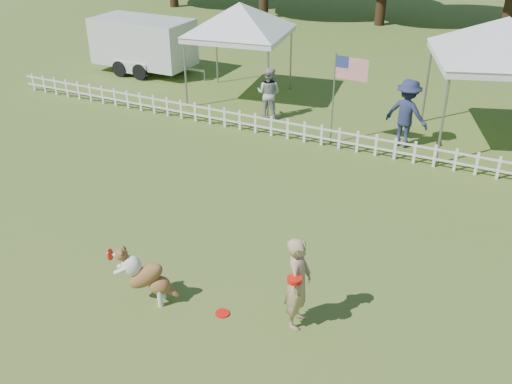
# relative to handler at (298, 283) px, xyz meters

# --- Properties ---
(ground) EXTENTS (120.00, 120.00, 0.00)m
(ground) POSITION_rel_handler_xyz_m (-1.93, -0.12, -0.80)
(ground) COLOR #476820
(ground) RESTS_ON ground
(picket_fence) EXTENTS (22.00, 0.08, 0.60)m
(picket_fence) POSITION_rel_handler_xyz_m (-1.93, 6.88, -0.50)
(picket_fence) COLOR white
(picket_fence) RESTS_ON ground
(handler) EXTENTS (0.46, 0.63, 1.61)m
(handler) POSITION_rel_handler_xyz_m (0.00, 0.00, 0.00)
(handler) COLOR tan
(handler) RESTS_ON ground
(dog) EXTENTS (1.08, 0.67, 1.06)m
(dog) POSITION_rel_handler_xyz_m (-2.45, -0.62, -0.27)
(dog) COLOR brown
(dog) RESTS_ON ground
(frisbee_on_turf) EXTENTS (0.31, 0.31, 0.02)m
(frisbee_on_turf) POSITION_rel_handler_xyz_m (-1.18, -0.35, -0.79)
(frisbee_on_turf) COLOR red
(frisbee_on_turf) RESTS_ON ground
(canopy_tent_left) EXTENTS (3.32, 3.32, 3.01)m
(canopy_tent_left) POSITION_rel_handler_xyz_m (-5.97, 9.36, 0.70)
(canopy_tent_left) COLOR white
(canopy_tent_left) RESTS_ON ground
(canopy_tent_right) EXTENTS (4.09, 4.09, 3.32)m
(canopy_tent_right) POSITION_rel_handler_xyz_m (1.76, 8.97, 0.86)
(canopy_tent_right) COLOR white
(canopy_tent_right) RESTS_ON ground
(cargo_trailer) EXTENTS (4.56, 2.02, 2.01)m
(cargo_trailer) POSITION_rel_handler_xyz_m (-10.61, 10.45, 0.20)
(cargo_trailer) COLOR silver
(cargo_trailer) RESTS_ON ground
(flag_pole) EXTENTS (0.96, 0.17, 2.49)m
(flag_pole) POSITION_rel_handler_xyz_m (-2.01, 7.14, 0.44)
(flag_pole) COLOR gray
(flag_pole) RESTS_ON ground
(spectator_a) EXTENTS (0.78, 0.63, 1.54)m
(spectator_a) POSITION_rel_handler_xyz_m (-4.38, 8.16, -0.03)
(spectator_a) COLOR #A5A4AA
(spectator_a) RESTS_ON ground
(spectator_b) EXTENTS (1.31, 0.93, 1.84)m
(spectator_b) POSITION_rel_handler_xyz_m (-0.20, 7.87, 0.12)
(spectator_b) COLOR #23284C
(spectator_b) RESTS_ON ground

